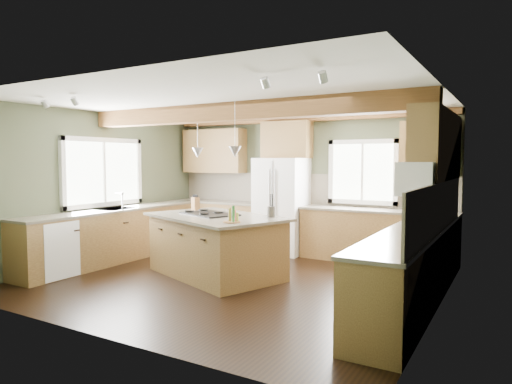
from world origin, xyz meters
The scene contains 37 objects.
floor centered at (0.00, 0.00, 0.00)m, with size 5.60×5.60×0.00m, color black.
ceiling centered at (0.00, 0.00, 2.60)m, with size 5.60×5.60×0.00m, color silver.
wall_back centered at (0.00, 2.50, 1.30)m, with size 5.60×5.60×0.00m, color #48523A.
wall_left centered at (-2.80, 0.00, 1.30)m, with size 5.00×5.00×0.00m, color #48523A.
wall_right centered at (2.80, 0.00, 1.30)m, with size 5.00×5.00×0.00m, color #48523A.
ceiling_beam centered at (0.00, 0.10, 2.47)m, with size 5.55×0.26×0.26m, color brown.
soffit_trim centered at (0.00, 2.40, 2.54)m, with size 5.55×0.20×0.10m, color brown.
backsplash_back centered at (0.00, 2.48, 1.21)m, with size 5.58×0.03×0.58m, color brown.
backsplash_right centered at (2.78, 0.05, 1.21)m, with size 0.03×3.70×0.58m, color brown.
base_cab_back_left centered at (-1.79, 2.20, 0.44)m, with size 2.02×0.60×0.88m, color brown.
counter_back_left centered at (-1.79, 2.20, 0.90)m, with size 2.06×0.64×0.04m, color #494436.
base_cab_back_right centered at (1.49, 2.20, 0.44)m, with size 2.62×0.60×0.88m, color brown.
counter_back_right centered at (1.49, 2.20, 0.90)m, with size 2.66×0.64×0.04m, color #494436.
base_cab_left centered at (-2.50, 0.05, 0.44)m, with size 0.60×3.70×0.88m, color brown.
counter_left centered at (-2.50, 0.05, 0.90)m, with size 0.64×3.74×0.04m, color #494436.
base_cab_right centered at (2.50, 0.05, 0.44)m, with size 0.60×3.70×0.88m, color brown.
counter_right centered at (2.50, 0.05, 0.90)m, with size 0.64×3.74×0.04m, color #494436.
upper_cab_back_left centered at (-1.99, 2.33, 1.95)m, with size 1.40×0.35×0.90m, color brown.
upper_cab_over_fridge centered at (-0.30, 2.33, 2.15)m, with size 0.96×0.35×0.70m, color brown.
upper_cab_right centered at (2.62, 0.90, 1.95)m, with size 0.35×2.20×0.90m, color brown.
upper_cab_back_corner centered at (2.30, 2.33, 1.95)m, with size 0.90×0.35×0.90m, color brown.
window_left centered at (-2.78, 0.05, 1.55)m, with size 0.04×1.60×1.05m, color white.
window_back centered at (1.15, 2.48, 1.55)m, with size 1.10×0.04×1.00m, color white.
sink centered at (-2.50, 0.05, 0.91)m, with size 0.50×0.65×0.03m, color #262628.
faucet centered at (-2.32, 0.05, 1.05)m, with size 0.02×0.02×0.28m, color #B2B2B7.
dishwasher centered at (-2.49, -1.25, 0.43)m, with size 0.60×0.60×0.84m, color white.
oven centered at (2.49, -1.25, 0.43)m, with size 0.60×0.72×0.84m, color white.
microwave centered at (2.58, -0.05, 1.55)m, with size 0.40×0.70×0.38m, color white.
pendant_left centered at (-0.87, 0.28, 1.88)m, with size 0.18×0.18×0.16m, color #B2B2B7.
pendant_right centered at (0.07, -0.08, 1.88)m, with size 0.18×0.18×0.16m, color #B2B2B7.
refrigerator centered at (-0.30, 2.12, 0.90)m, with size 0.90×0.74×1.80m, color white.
island centered at (-0.40, 0.10, 0.44)m, with size 2.00×1.22×0.88m, color brown.
island_top centered at (-0.40, 0.10, 0.90)m, with size 2.13×1.36×0.04m, color #494436.
cooktop centered at (-0.56, 0.16, 0.93)m, with size 0.87×0.58×0.02m, color black.
knife_block centered at (-1.14, 0.57, 1.03)m, with size 0.13×0.10×0.21m, color brown.
utensil_crock centered at (0.42, 0.36, 1.00)m, with size 0.12×0.12×0.16m, color #453B37.
bottle_tray centered at (0.24, -0.42, 1.03)m, with size 0.24×0.24×0.22m, color brown, non-canonical shape.
Camera 1 is at (3.58, -5.56, 1.76)m, focal length 32.00 mm.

